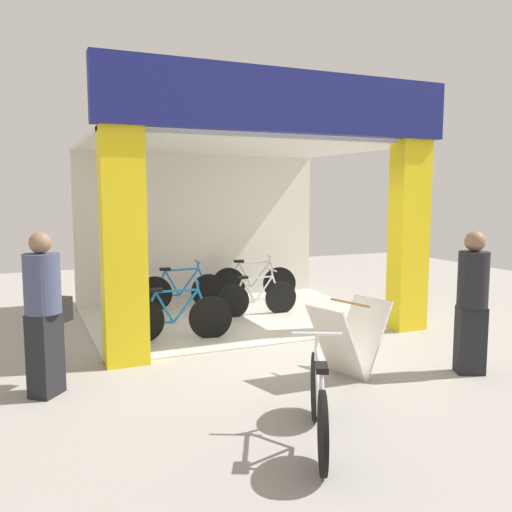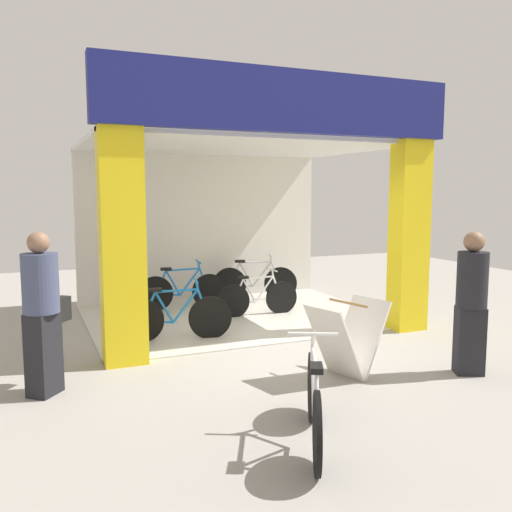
# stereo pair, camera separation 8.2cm
# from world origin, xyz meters

# --- Properties ---
(ground_plane) EXTENTS (17.70, 17.70, 0.00)m
(ground_plane) POSITION_xyz_m (0.00, 0.00, 0.00)
(ground_plane) COLOR #9E9991
(ground_plane) RESTS_ON ground
(shop_facade) EXTENTS (5.05, 3.95, 3.72)m
(shop_facade) POSITION_xyz_m (0.00, 1.71, 1.95)
(shop_facade) COLOR beige
(shop_facade) RESTS_ON ground
(bicycle_inside_0) EXTENTS (1.47, 0.40, 0.81)m
(bicycle_inside_0) POSITION_xyz_m (0.37, 1.72, 0.32)
(bicycle_inside_0) COLOR black
(bicycle_inside_0) RESTS_ON ground
(bicycle_inside_1) EXTENTS (1.60, 0.44, 0.89)m
(bicycle_inside_1) POSITION_xyz_m (-0.68, 2.73, 0.35)
(bicycle_inside_1) COLOR black
(bicycle_inside_1) RESTS_ON ground
(bicycle_inside_2) EXTENTS (1.57, 0.47, 0.88)m
(bicycle_inside_2) POSITION_xyz_m (-1.31, 0.76, 0.35)
(bicycle_inside_2) COLOR black
(bicycle_inside_2) RESTS_ON ground
(bicycle_inside_3) EXTENTS (1.58, 0.60, 0.91)m
(bicycle_inside_3) POSITION_xyz_m (0.87, 3.02, 0.36)
(bicycle_inside_3) COLOR black
(bicycle_inside_3) RESTS_ON ground
(bicycle_parked_0) EXTENTS (0.76, 1.48, 0.89)m
(bicycle_parked_0) POSITION_xyz_m (-1.06, -2.84, 0.36)
(bicycle_parked_0) COLOR black
(bicycle_parked_0) RESTS_ON ground
(sandwich_board_sign) EXTENTS (1.00, 0.78, 0.88)m
(sandwich_board_sign) POSITION_xyz_m (0.13, -1.48, 0.44)
(sandwich_board_sign) COLOR silver
(sandwich_board_sign) RESTS_ON ground
(pedestrian_0) EXTENTS (0.58, 0.63, 1.73)m
(pedestrian_0) POSITION_xyz_m (-3.12, -0.72, 0.90)
(pedestrian_0) COLOR black
(pedestrian_0) RESTS_ON ground
(pedestrian_1) EXTENTS (0.47, 0.47, 1.68)m
(pedestrian_1) POSITION_xyz_m (1.49, -1.98, 0.87)
(pedestrian_1) COLOR black
(pedestrian_1) RESTS_ON ground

